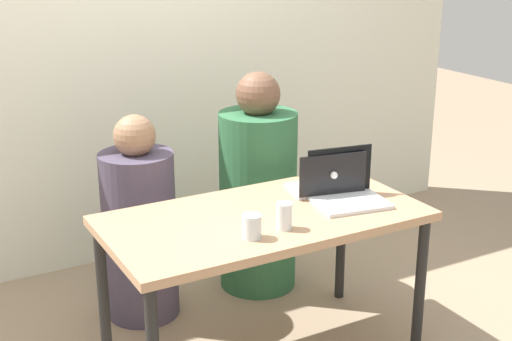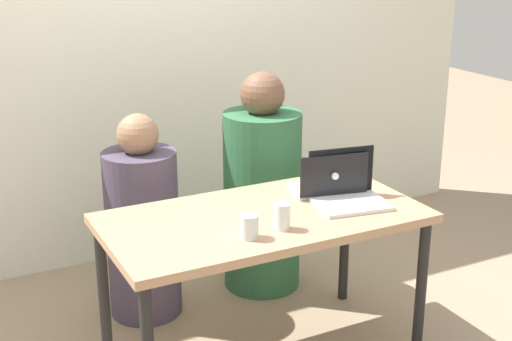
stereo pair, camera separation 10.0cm
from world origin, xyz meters
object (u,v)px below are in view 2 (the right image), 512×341
Objects in this scene: laptop_back_right at (328,184)px; laptop_front_right at (347,192)px; person_on_left at (143,227)px; water_glass_left at (249,228)px; water_glass_center at (282,218)px; person_on_right at (262,194)px.

laptop_front_right is at bearing 107.13° from laptop_back_right.
person_on_left is 2.99× the size of laptop_front_right.
person_on_left is 10.71× the size of water_glass_left.
laptop_back_right is 0.49m from water_glass_center.
person_on_left is at bearing 145.25° from laptop_front_right.
person_on_right is at bearing -176.05° from person_on_left.
person_on_right is 3.32× the size of laptop_back_right.
laptop_front_right is at bearing 94.23° from person_on_right.
laptop_back_right is at bearing 94.26° from person_on_right.
person_on_left is 1.08m from laptop_front_right.
person_on_left is 0.98m from laptop_back_right.
person_on_right reaches higher than person_on_left.
laptop_front_right is 3.13× the size of water_glass_center.
laptop_back_right reaches higher than water_glass_left.
laptop_back_right is 3.22× the size of water_glass_center.
person_on_right is 3.41× the size of laptop_front_right.
water_glass_center is (-0.40, -0.28, 0.00)m from laptop_back_right.
water_glass_left is (-0.56, -0.29, -0.00)m from laptop_back_right.
person_on_right is at bearing -72.75° from laptop_back_right.
laptop_back_right is (0.05, -0.58, 0.23)m from person_on_right.
person_on_right reaches higher than water_glass_center.
laptop_front_right reaches higher than water_glass_left.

